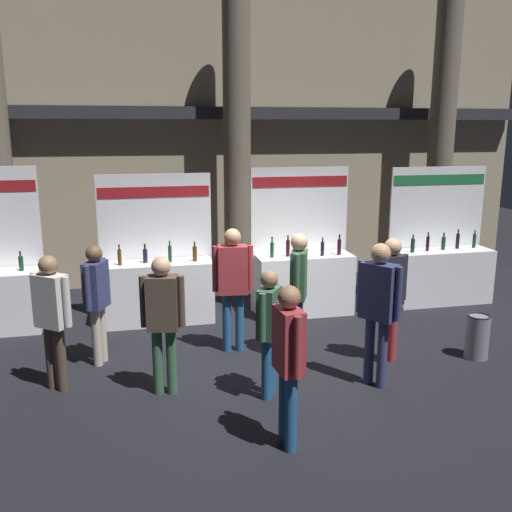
{
  "coord_description": "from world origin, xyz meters",
  "views": [
    {
      "loc": [
        -2.03,
        -7.26,
        3.19
      ],
      "look_at": [
        -0.12,
        1.25,
        1.19
      ],
      "focal_mm": 39.49,
      "sensor_mm": 36.0,
      "label": 1
    }
  ],
  "objects": [
    {
      "name": "visitor_1",
      "position": [
        -1.72,
        -0.81,
        1.03
      ],
      "size": [
        0.53,
        0.32,
        1.72
      ],
      "rotation": [
        0.0,
        0.0,
        6.08
      ],
      "color": "#33563D",
      "rests_on": "ground_plane"
    },
    {
      "name": "ground_plane",
      "position": [
        0.0,
        0.0,
        0.0
      ],
      "size": [
        25.45,
        25.45,
        0.0
      ],
      "primitive_type": "plane",
      "color": "black"
    },
    {
      "name": "visitor_2",
      "position": [
        -3.02,
        -0.41,
        1.02
      ],
      "size": [
        0.47,
        0.42,
        1.71
      ],
      "rotation": [
        0.0,
        0.0,
        5.63
      ],
      "color": "#47382D",
      "rests_on": "ground_plane"
    },
    {
      "name": "visitor_3",
      "position": [
        -0.51,
        -1.17,
        0.92
      ],
      "size": [
        0.36,
        0.44,
        1.58
      ],
      "rotation": [
        0.0,
        0.0,
        0.98
      ],
      "color": "navy",
      "rests_on": "ground_plane"
    },
    {
      "name": "visitor_5",
      "position": [
        -0.66,
        0.34,
        1.1
      ],
      "size": [
        0.58,
        0.3,
        1.81
      ],
      "rotation": [
        0.0,
        0.0,
        3.03
      ],
      "color": "navy",
      "rests_on": "ground_plane"
    },
    {
      "name": "exhibitor_booth_2",
      "position": [
        0.84,
        1.78,
        0.64
      ],
      "size": [
        1.74,
        0.66,
        2.52
      ],
      "color": "white",
      "rests_on": "ground_plane"
    },
    {
      "name": "visitor_0",
      "position": [
        1.36,
        -0.51,
        1.03
      ],
      "size": [
        0.49,
        0.25,
        1.75
      ],
      "rotation": [
        0.0,
        0.0,
        0.14
      ],
      "color": "maroon",
      "rests_on": "ground_plane"
    },
    {
      "name": "visitor_6",
      "position": [
        0.18,
        -0.08,
        1.06
      ],
      "size": [
        0.33,
        0.49,
        1.78
      ],
      "rotation": [
        0.0,
        0.0,
        1.16
      ],
      "color": "navy",
      "rests_on": "ground_plane"
    },
    {
      "name": "exhibitor_booth_3",
      "position": [
        3.53,
        1.85,
        0.61
      ],
      "size": [
        1.88,
        0.66,
        2.48
      ],
      "color": "white",
      "rests_on": "ground_plane"
    },
    {
      "name": "visitor_8",
      "position": [
        -2.54,
        0.3,
        0.99
      ],
      "size": [
        0.35,
        0.51,
        1.67
      ],
      "rotation": [
        0.0,
        0.0,
        1.16
      ],
      "color": "#ADA393",
      "rests_on": "ground_plane"
    },
    {
      "name": "visitor_7",
      "position": [
        -0.58,
        -2.27,
        1.02
      ],
      "size": [
        0.25,
        0.55,
        1.71
      ],
      "rotation": [
        0.0,
        0.0,
        4.8
      ],
      "color": "navy",
      "rests_on": "ground_plane"
    },
    {
      "name": "visitor_4",
      "position": [
        0.88,
        -1.16,
        1.11
      ],
      "size": [
        0.44,
        0.51,
        1.83
      ],
      "rotation": [
        0.0,
        0.0,
        2.19
      ],
      "color": "navy",
      "rests_on": "ground_plane"
    },
    {
      "name": "trash_bin",
      "position": [
        2.64,
        -0.67,
        0.32
      ],
      "size": [
        0.32,
        0.32,
        0.63
      ],
      "color": "slate",
      "rests_on": "ground_plane"
    },
    {
      "name": "exhibitor_booth_1",
      "position": [
        -1.64,
        1.88,
        0.62
      ],
      "size": [
        1.88,
        0.66,
        2.44
      ],
      "color": "white",
      "rests_on": "ground_plane"
    },
    {
      "name": "hall_colonnade",
      "position": [
        0.0,
        4.16,
        3.1
      ],
      "size": [
        12.73,
        1.28,
        6.29
      ],
      "color": "gray",
      "rests_on": "ground_plane"
    }
  ]
}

